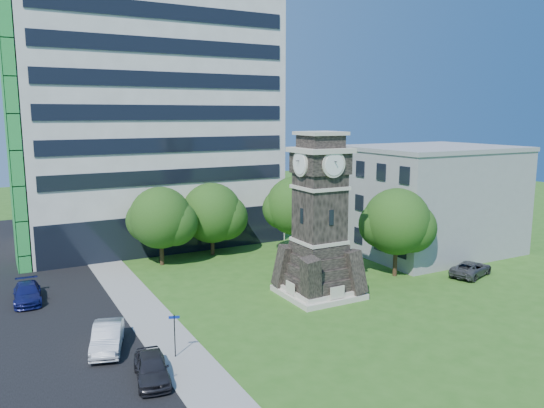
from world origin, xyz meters
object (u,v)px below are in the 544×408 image
car_street_mid (107,337)px  clock_tower (319,226)px  park_bench (319,289)px  car_east_lot (471,269)px  street_sign (175,331)px  car_street_south (152,368)px  car_street_north (27,293)px

car_street_mid → clock_tower: bearing=24.3°
car_street_mid → park_bench: (15.99, 2.20, -0.31)m
park_bench → clock_tower: bearing=-133.3°
car_east_lot → street_sign: 26.88m
park_bench → car_street_south: bearing=-154.7°
car_east_lot → car_street_north: bearing=53.9°
car_street_south → park_bench: size_ratio=2.52×
car_street_south → car_street_mid: bearing=113.9°
car_street_south → car_street_north: (-4.75, 15.61, -0.03)m
clock_tower → street_sign: clock_tower is taller
car_east_lot → park_bench: size_ratio=2.86×
car_street_south → street_sign: bearing=55.1°
car_street_south → park_bench: bearing=34.6°
clock_tower → car_street_north: bearing=155.9°
car_street_south → car_east_lot: bearing=18.8°
clock_tower → car_street_north: 21.79m
car_street_south → car_street_north: size_ratio=0.89×
car_street_north → street_sign: street_sign is taller
clock_tower → park_bench: size_ratio=7.62×
clock_tower → car_street_south: clock_tower is taller
car_street_mid → street_sign: bearing=-26.0°
car_street_mid → street_sign: size_ratio=1.80×
clock_tower → street_sign: size_ratio=4.85×
park_bench → car_street_north: bearing=156.1°
park_bench → street_sign: 13.89m
street_sign → car_east_lot: bearing=25.4°
car_street_south → car_street_mid: size_ratio=0.89×
clock_tower → car_east_lot: bearing=-8.8°
street_sign → park_bench: bearing=40.8°
car_street_south → park_bench: 16.32m
park_bench → car_east_lot: bearing=-9.1°
car_street_south → car_east_lot: (28.58, 4.77, -0.05)m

